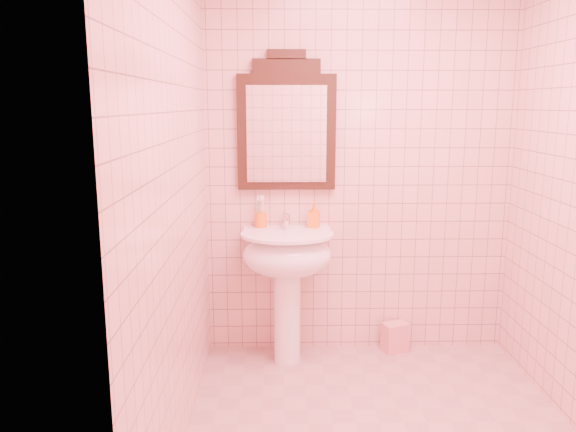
{
  "coord_description": "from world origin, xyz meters",
  "views": [
    {
      "loc": [
        -0.53,
        -2.54,
        1.65
      ],
      "look_at": [
        -0.48,
        0.55,
        1.03
      ],
      "focal_mm": 35.0,
      "sensor_mm": 36.0,
      "label": 1
    }
  ],
  "objects_px": {
    "mirror": "(286,126)",
    "toothbrush_cup": "(261,220)",
    "soap_dispenser": "(314,215)",
    "towel": "(395,337)",
    "pedestal_sink": "(287,264)"
  },
  "relations": [
    {
      "from": "soap_dispenser",
      "to": "towel",
      "type": "bearing_deg",
      "value": 11.34
    },
    {
      "from": "mirror",
      "to": "towel",
      "type": "relative_size",
      "value": 4.42
    },
    {
      "from": "pedestal_sink",
      "to": "toothbrush_cup",
      "type": "height_order",
      "value": "toothbrush_cup"
    },
    {
      "from": "toothbrush_cup",
      "to": "soap_dispenser",
      "type": "xyz_separation_m",
      "value": [
        0.35,
        -0.01,
        0.03
      ]
    },
    {
      "from": "toothbrush_cup",
      "to": "soap_dispenser",
      "type": "height_order",
      "value": "toothbrush_cup"
    },
    {
      "from": "pedestal_sink",
      "to": "toothbrush_cup",
      "type": "xyz_separation_m",
      "value": [
        -0.17,
        0.15,
        0.25
      ]
    },
    {
      "from": "soap_dispenser",
      "to": "toothbrush_cup",
      "type": "bearing_deg",
      "value": -169.6
    },
    {
      "from": "towel",
      "to": "pedestal_sink",
      "type": "bearing_deg",
      "value": -168.96
    },
    {
      "from": "mirror",
      "to": "soap_dispenser",
      "type": "distance_m",
      "value": 0.6
    },
    {
      "from": "mirror",
      "to": "toothbrush_cup",
      "type": "relative_size",
      "value": 4.8
    },
    {
      "from": "mirror",
      "to": "toothbrush_cup",
      "type": "xyz_separation_m",
      "value": [
        -0.17,
        -0.05,
        -0.6
      ]
    },
    {
      "from": "mirror",
      "to": "towel",
      "type": "distance_m",
      "value": 1.59
    },
    {
      "from": "mirror",
      "to": "toothbrush_cup",
      "type": "bearing_deg",
      "value": -164.62
    },
    {
      "from": "toothbrush_cup",
      "to": "mirror",
      "type": "bearing_deg",
      "value": 15.38
    },
    {
      "from": "mirror",
      "to": "pedestal_sink",
      "type": "bearing_deg",
      "value": -90.0
    }
  ]
}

